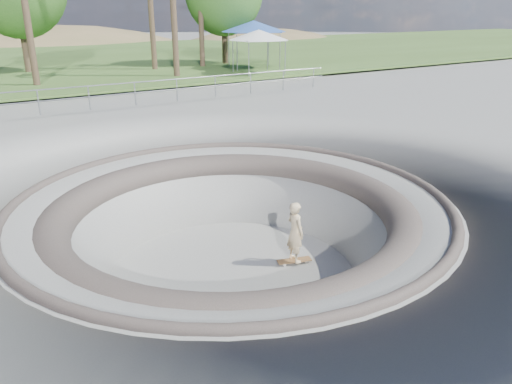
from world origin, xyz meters
TOP-DOWN VIEW (x-y plane):
  - ground at (0.00, 0.00)m, footprint 180.00×180.00m
  - skate_bowl at (0.00, 0.00)m, footprint 14.00×14.00m
  - grass_strip at (0.00, 34.00)m, footprint 180.00×36.00m
  - distant_hills at (3.78, 57.17)m, footprint 103.20×45.00m
  - safety_railing at (0.00, 12.00)m, footprint 25.00×0.06m
  - skateboard at (1.58, -0.45)m, footprint 0.92×0.50m
  - skater at (1.58, -0.45)m, footprint 0.40×0.59m
  - canopy_white at (12.32, 18.00)m, footprint 5.24×5.24m
  - canopy_blue at (13.66, 20.73)m, footprint 5.89×5.89m

SIDE VIEW (x-z plane):
  - distant_hills at x=3.78m, z-range -21.32..7.28m
  - skate_bowl at x=0.00m, z-range -3.88..0.22m
  - skateboard at x=1.58m, z-range -1.87..-1.78m
  - skater at x=1.58m, z-range -1.81..-0.22m
  - ground at x=0.00m, z-range 0.00..0.00m
  - grass_strip at x=0.00m, z-range 0.16..0.28m
  - safety_railing at x=0.00m, z-range 0.18..1.20m
  - canopy_white at x=12.32m, z-range 1.28..3.95m
  - canopy_blue at x=13.66m, z-range 1.46..4.60m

